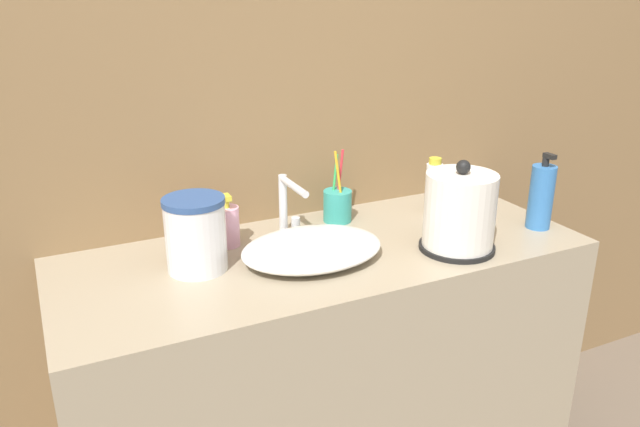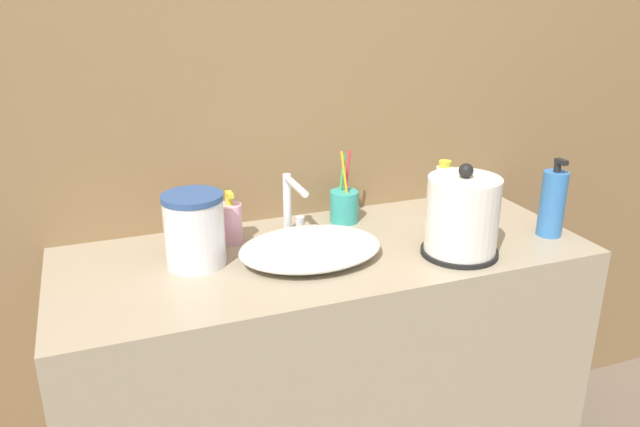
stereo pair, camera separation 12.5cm
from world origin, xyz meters
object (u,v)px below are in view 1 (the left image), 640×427
shampoo_bottle (433,188)px  mouthwash_bottle (227,226)px  faucet (288,202)px  water_pitcher (196,234)px  electric_kettle (459,214)px  lotion_bottle (541,196)px  toothbrush_cup (337,205)px

shampoo_bottle → mouthwash_bottle: size_ratio=1.20×
faucet → water_pitcher: size_ratio=0.93×
faucet → electric_kettle: electric_kettle is taller
lotion_bottle → toothbrush_cup: bearing=149.1°
toothbrush_cup → water_pitcher: size_ratio=1.17×
shampoo_bottle → water_pitcher: (-0.70, -0.06, 0.01)m
water_pitcher → mouthwash_bottle: bearing=43.9°
electric_kettle → toothbrush_cup: bearing=120.6°
shampoo_bottle → electric_kettle: bearing=-111.2°
electric_kettle → shampoo_bottle: bearing=68.8°
faucet → lotion_bottle: 0.68m
mouthwash_bottle → toothbrush_cup: bearing=5.5°
shampoo_bottle → water_pitcher: water_pitcher is taller
lotion_bottle → water_pitcher: bearing=170.7°
electric_kettle → mouthwash_bottle: (-0.51, 0.27, -0.04)m
toothbrush_cup → mouthwash_bottle: 0.33m
faucet → lotion_bottle: lotion_bottle is taller
electric_kettle → water_pitcher: electric_kettle is taller
faucet → electric_kettle: size_ratio=0.70×
electric_kettle → faucet: bearing=143.3°
faucet → toothbrush_cup: size_ratio=0.79×
lotion_bottle → mouthwash_bottle: size_ratio=1.51×
faucet → lotion_bottle: bearing=-20.3°
electric_kettle → mouthwash_bottle: bearing=151.9°
toothbrush_cup → electric_kettle: bearing=-59.4°
lotion_bottle → water_pitcher: (-0.90, 0.15, -0.00)m
water_pitcher → electric_kettle: bearing=-15.5°
lotion_bottle → electric_kettle: bearing=-175.5°
mouthwash_bottle → water_pitcher: water_pitcher is taller
faucet → mouthwash_bottle: faucet is taller
toothbrush_cup → water_pitcher: toothbrush_cup is taller
faucet → shampoo_bottle: (0.44, -0.02, -0.01)m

